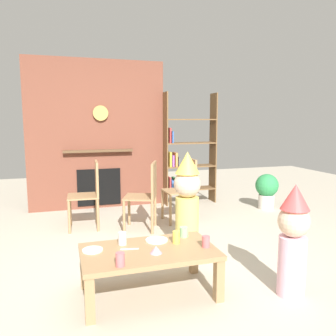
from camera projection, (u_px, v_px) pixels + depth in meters
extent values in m
plane|color=#BCB29E|center=(166.00, 266.00, 3.37)|extent=(12.00, 12.00, 0.00)
cube|color=brown|center=(97.00, 135.00, 5.55)|extent=(2.20, 0.18, 2.40)
cube|color=black|center=(99.00, 187.00, 5.58)|extent=(0.70, 0.02, 0.60)
cube|color=brown|center=(98.00, 151.00, 5.46)|extent=(1.10, 0.10, 0.04)
cylinder|color=tan|center=(101.00, 113.00, 5.41)|extent=(0.24, 0.04, 0.24)
cube|color=brown|center=(165.00, 149.00, 5.72)|extent=(0.02, 0.28, 1.90)
cube|color=brown|center=(213.00, 148.00, 5.98)|extent=(0.02, 0.28, 1.90)
cube|color=brown|center=(189.00, 189.00, 5.95)|extent=(0.86, 0.28, 0.02)
cube|color=brown|center=(189.00, 166.00, 5.89)|extent=(0.86, 0.28, 0.02)
cube|color=brown|center=(190.00, 143.00, 5.84)|extent=(0.86, 0.28, 0.02)
cube|color=brown|center=(190.00, 119.00, 5.78)|extent=(0.86, 0.28, 0.02)
cube|color=#B23333|center=(169.00, 183.00, 5.82)|extent=(0.03, 0.20, 0.22)
cube|color=#3359A5|center=(171.00, 185.00, 5.84)|extent=(0.04, 0.20, 0.17)
cube|color=#3F8C4C|center=(174.00, 183.00, 5.85)|extent=(0.04, 0.20, 0.21)
cube|color=gold|center=(169.00, 159.00, 5.77)|extent=(0.04, 0.20, 0.25)
cube|color=#8C4C99|center=(172.00, 161.00, 5.79)|extent=(0.04, 0.20, 0.19)
cube|color=#D87F3F|center=(175.00, 159.00, 5.80)|extent=(0.04, 0.20, 0.23)
cube|color=#4C4C51|center=(178.00, 161.00, 5.82)|extent=(0.03, 0.20, 0.16)
cube|color=#B23333|center=(169.00, 135.00, 5.71)|extent=(0.03, 0.20, 0.25)
cube|color=#3359A5|center=(171.00, 137.00, 5.73)|extent=(0.02, 0.20, 0.20)
cube|color=#9E7A51|center=(149.00, 252.00, 2.79)|extent=(1.10, 0.63, 0.04)
cube|color=#9E7A51|center=(90.00, 300.00, 2.41)|extent=(0.07, 0.07, 0.35)
cube|color=#9E7A51|center=(219.00, 280.00, 2.71)|extent=(0.07, 0.07, 0.35)
cube|color=#9E7A51|center=(85.00, 268.00, 2.93)|extent=(0.07, 0.07, 0.35)
cube|color=#9E7A51|center=(194.00, 255.00, 3.22)|extent=(0.07, 0.07, 0.35)
cylinder|color=#8CD18C|center=(184.00, 232.00, 3.08)|extent=(0.07, 0.07, 0.09)
cylinder|color=#E5666B|center=(206.00, 242.00, 2.83)|extent=(0.06, 0.06, 0.10)
cylinder|color=#E5666B|center=(120.00, 259.00, 2.46)|extent=(0.07, 0.07, 0.10)
cylinder|color=#F2CC4C|center=(176.00, 237.00, 2.92)|extent=(0.06, 0.06, 0.11)
cylinder|color=silver|center=(122.00, 238.00, 2.89)|extent=(0.07, 0.07, 0.11)
cylinder|color=white|center=(93.00, 250.00, 2.76)|extent=(0.17, 0.17, 0.01)
cylinder|color=white|center=(157.00, 240.00, 2.99)|extent=(0.20, 0.20, 0.01)
cone|color=pink|center=(156.00, 250.00, 2.70)|extent=(0.10, 0.10, 0.06)
cube|color=silver|center=(130.00, 249.00, 2.79)|extent=(0.15, 0.04, 0.01)
cylinder|color=#EAB2C6|center=(292.00, 266.00, 2.79)|extent=(0.22, 0.22, 0.50)
sphere|color=beige|center=(294.00, 221.00, 2.74)|extent=(0.26, 0.26, 0.26)
cone|color=#EA4C4C|center=(295.00, 197.00, 2.71)|extent=(0.23, 0.23, 0.21)
cylinder|color=#E0CC66|center=(187.00, 223.00, 3.83)|extent=(0.26, 0.26, 0.59)
sphere|color=beige|center=(187.00, 184.00, 3.77)|extent=(0.30, 0.30, 0.30)
cone|color=#F2D14C|center=(187.00, 163.00, 3.74)|extent=(0.27, 0.27, 0.24)
cube|color=#9E7A51|center=(83.00, 196.00, 4.51)|extent=(0.42, 0.42, 0.02)
cube|color=#9E7A51|center=(97.00, 178.00, 4.52)|extent=(0.05, 0.40, 0.45)
cylinder|color=#9E7A51|center=(70.00, 210.00, 4.67)|extent=(0.04, 0.04, 0.43)
cylinder|color=#9E7A51|center=(69.00, 217.00, 4.32)|extent=(0.04, 0.04, 0.43)
cylinder|color=#9E7A51|center=(97.00, 208.00, 4.76)|extent=(0.04, 0.04, 0.43)
cylinder|color=#9E7A51|center=(98.00, 215.00, 4.41)|extent=(0.04, 0.04, 0.43)
cube|color=#9E7A51|center=(140.00, 197.00, 4.46)|extent=(0.52, 0.52, 0.02)
cube|color=#9E7A51|center=(154.00, 180.00, 4.41)|extent=(0.17, 0.38, 0.45)
cylinder|color=#9E7A51|center=(129.00, 210.00, 4.68)|extent=(0.04, 0.04, 0.43)
cylinder|color=#9E7A51|center=(124.00, 217.00, 4.32)|extent=(0.04, 0.04, 0.43)
cylinder|color=#9E7A51|center=(155.00, 210.00, 4.66)|extent=(0.04, 0.04, 0.43)
cylinder|color=#9E7A51|center=(152.00, 218.00, 4.30)|extent=(0.04, 0.04, 0.43)
cube|color=#9E7A51|center=(178.00, 191.00, 4.84)|extent=(0.41, 0.41, 0.02)
cube|color=#9E7A51|center=(191.00, 174.00, 4.86)|extent=(0.04, 0.40, 0.45)
cylinder|color=#9E7A51|center=(162.00, 204.00, 4.98)|extent=(0.04, 0.04, 0.43)
cylinder|color=#9E7A51|center=(170.00, 211.00, 4.64)|extent=(0.04, 0.04, 0.43)
cylinder|color=#9E7A51|center=(185.00, 203.00, 5.09)|extent=(0.04, 0.04, 0.43)
cylinder|color=#9E7A51|center=(195.00, 208.00, 4.76)|extent=(0.04, 0.04, 0.43)
cylinder|color=beige|center=(266.00, 202.00, 5.56)|extent=(0.25, 0.25, 0.23)
sphere|color=#2E8B4B|center=(267.00, 185.00, 5.52)|extent=(0.37, 0.37, 0.37)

